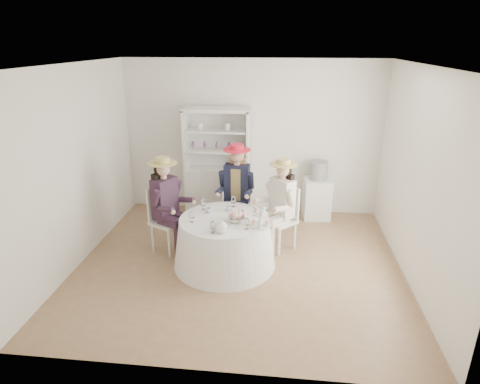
# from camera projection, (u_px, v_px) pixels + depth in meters

# --- Properties ---
(ground) EXTENTS (4.50, 4.50, 0.00)m
(ground) POSITION_uv_depth(u_px,v_px,m) (239.00, 263.00, 5.70)
(ground) COLOR #846142
(ground) RESTS_ON ground
(ceiling) EXTENTS (4.50, 4.50, 0.00)m
(ceiling) POSITION_uv_depth(u_px,v_px,m) (239.00, 65.00, 4.74)
(ceiling) COLOR white
(ceiling) RESTS_ON wall_back
(wall_back) EXTENTS (4.50, 0.00, 4.50)m
(wall_back) POSITION_uv_depth(u_px,v_px,m) (252.00, 138.00, 7.08)
(wall_back) COLOR white
(wall_back) RESTS_ON ground
(wall_front) EXTENTS (4.50, 0.00, 4.50)m
(wall_front) POSITION_uv_depth(u_px,v_px,m) (213.00, 247.00, 3.36)
(wall_front) COLOR white
(wall_front) RESTS_ON ground
(wall_left) EXTENTS (0.00, 4.50, 4.50)m
(wall_left) POSITION_uv_depth(u_px,v_px,m) (75.00, 168.00, 5.44)
(wall_left) COLOR white
(wall_left) RESTS_ON ground
(wall_right) EXTENTS (0.00, 4.50, 4.50)m
(wall_right) POSITION_uv_depth(u_px,v_px,m) (418.00, 179.00, 4.99)
(wall_right) COLOR white
(wall_right) RESTS_ON ground
(tea_table) EXTENTS (1.42, 1.42, 0.70)m
(tea_table) POSITION_uv_depth(u_px,v_px,m) (224.00, 242.00, 5.57)
(tea_table) COLOR white
(tea_table) RESTS_ON ground
(hutch) EXTENTS (1.21, 0.63, 1.91)m
(hutch) POSITION_uv_depth(u_px,v_px,m) (218.00, 177.00, 7.15)
(hutch) COLOR silver
(hutch) RESTS_ON ground
(side_table) EXTENTS (0.50, 0.50, 0.71)m
(side_table) POSITION_uv_depth(u_px,v_px,m) (316.00, 198.00, 7.08)
(side_table) COLOR silver
(side_table) RESTS_ON ground
(hatbox) EXTENTS (0.36, 0.36, 0.32)m
(hatbox) POSITION_uv_depth(u_px,v_px,m) (319.00, 170.00, 6.89)
(hatbox) COLOR black
(hatbox) RESTS_ON side_table
(guest_left) EXTENTS (0.61, 0.56, 1.45)m
(guest_left) POSITION_uv_depth(u_px,v_px,m) (166.00, 200.00, 5.78)
(guest_left) COLOR silver
(guest_left) RESTS_ON ground
(guest_mid) EXTENTS (0.55, 0.57, 1.50)m
(guest_mid) POSITION_uv_depth(u_px,v_px,m) (237.00, 185.00, 6.25)
(guest_mid) COLOR silver
(guest_mid) RESTS_ON ground
(guest_right) EXTENTS (0.60, 0.60, 1.41)m
(guest_right) POSITION_uv_depth(u_px,v_px,m) (281.00, 200.00, 5.84)
(guest_right) COLOR silver
(guest_right) RESTS_ON ground
(spare_chair) EXTENTS (0.52, 0.52, 1.01)m
(spare_chair) POSITION_uv_depth(u_px,v_px,m) (215.00, 195.00, 6.74)
(spare_chair) COLOR silver
(spare_chair) RESTS_ON ground
(teacup_a) EXTENTS (0.10, 0.10, 0.06)m
(teacup_a) POSITION_uv_depth(u_px,v_px,m) (208.00, 211.00, 5.62)
(teacup_a) COLOR white
(teacup_a) RESTS_ON tea_table
(teacup_b) EXTENTS (0.09, 0.09, 0.07)m
(teacup_b) POSITION_uv_depth(u_px,v_px,m) (228.00, 209.00, 5.68)
(teacup_b) COLOR white
(teacup_b) RESTS_ON tea_table
(teacup_c) EXTENTS (0.10, 0.10, 0.06)m
(teacup_c) POSITION_uv_depth(u_px,v_px,m) (241.00, 213.00, 5.54)
(teacup_c) COLOR white
(teacup_c) RESTS_ON tea_table
(flower_bowl) EXTENTS (0.29, 0.29, 0.06)m
(flower_bowl) POSITION_uv_depth(u_px,v_px,m) (237.00, 220.00, 5.34)
(flower_bowl) COLOR white
(flower_bowl) RESTS_ON tea_table
(flower_arrangement) EXTENTS (0.18, 0.18, 0.07)m
(flower_arrangement) POSITION_uv_depth(u_px,v_px,m) (237.00, 215.00, 5.34)
(flower_arrangement) COLOR pink
(flower_arrangement) RESTS_ON tea_table
(table_teapot) EXTENTS (0.22, 0.16, 0.17)m
(table_teapot) POSITION_uv_depth(u_px,v_px,m) (221.00, 227.00, 5.03)
(table_teapot) COLOR white
(table_teapot) RESTS_ON tea_table
(sandwich_plate) EXTENTS (0.27, 0.27, 0.06)m
(sandwich_plate) POSITION_uv_depth(u_px,v_px,m) (220.00, 228.00, 5.14)
(sandwich_plate) COLOR white
(sandwich_plate) RESTS_ON tea_table
(cupcake_stand) EXTENTS (0.26, 0.26, 0.25)m
(cupcake_stand) POSITION_uv_depth(u_px,v_px,m) (260.00, 220.00, 5.20)
(cupcake_stand) COLOR white
(cupcake_stand) RESTS_ON tea_table
(stemware_set) EXTENTS (0.91, 0.95, 0.15)m
(stemware_set) POSITION_uv_depth(u_px,v_px,m) (224.00, 214.00, 5.42)
(stemware_set) COLOR white
(stemware_set) RESTS_ON tea_table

